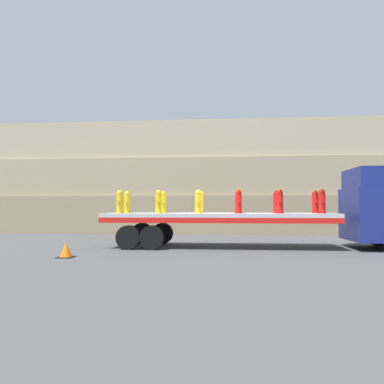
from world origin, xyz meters
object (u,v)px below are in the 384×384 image
fire_hydrant_red_far_4 (276,202)px  fire_hydrant_yellow_near_1 (159,202)px  fire_hydrant_yellow_far_0 (127,202)px  fire_hydrant_red_near_5 (322,202)px  fire_hydrant_red_far_5 (315,202)px  fire_hydrant_yellow_far_2 (200,202)px  truck_cab (380,208)px  fire_hydrant_yellow_far_1 (163,202)px  traffic_cone (66,250)px  fire_hydrant_yellow_near_0 (120,202)px  fire_hydrant_yellow_near_2 (198,202)px  fire_hydrant_red_near_3 (239,202)px  fire_hydrant_red_near_4 (280,202)px  flatbed_trailer (203,220)px  fire_hydrant_red_far_3 (238,202)px

fire_hydrant_red_far_4 → fire_hydrant_yellow_near_1: bearing=-166.8°
fire_hydrant_yellow_far_0 → fire_hydrant_red_near_5: bearing=-8.0°
fire_hydrant_red_far_5 → fire_hydrant_yellow_far_2: bearing=180.0°
truck_cab → fire_hydrant_yellow_far_1: truck_cab is taller
traffic_cone → fire_hydrant_yellow_near_0: bearing=73.5°
fire_hydrant_yellow_near_2 → fire_hydrant_red_near_3: same height
truck_cab → fire_hydrant_red_near_4: truck_cab is taller
fire_hydrant_red_far_5 → flatbed_trailer: bearing=-173.1°
fire_hydrant_yellow_far_1 → fire_hydrant_yellow_near_2: 1.88m
fire_hydrant_yellow_far_1 → fire_hydrant_red_near_3: same height
fire_hydrant_yellow_far_2 → fire_hydrant_red_far_4: same height
fire_hydrant_red_near_5 → traffic_cone: size_ratio=1.85×
fire_hydrant_yellow_far_1 → fire_hydrant_red_far_5: bearing=0.0°
fire_hydrant_red_near_5 → traffic_cone: bearing=-161.2°
fire_hydrant_yellow_near_0 → fire_hydrant_yellow_near_2: (3.07, 0.00, 0.00)m
flatbed_trailer → fire_hydrant_yellow_near_0: 3.34m
fire_hydrant_yellow_far_0 → fire_hydrant_yellow_near_2: 3.26m
fire_hydrant_yellow_near_0 → fire_hydrant_yellow_near_1: 1.54m
truck_cab → fire_hydrant_yellow_near_1: truck_cab is taller
fire_hydrant_yellow_far_2 → fire_hydrant_red_near_5: same height
truck_cab → fire_hydrant_red_near_3: truck_cab is taller
fire_hydrant_red_near_5 → fire_hydrant_red_far_5: size_ratio=1.00×
fire_hydrant_yellow_far_0 → fire_hydrant_red_far_4: 6.15m
truck_cab → fire_hydrant_yellow_near_2: bearing=-175.5°
flatbed_trailer → fire_hydrant_yellow_far_1: fire_hydrant_yellow_far_1 is taller
fire_hydrant_red_near_4 → fire_hydrant_yellow_far_0: bearing=170.0°
fire_hydrant_red_near_3 → fire_hydrant_red_far_3: bearing=90.0°
fire_hydrant_red_far_3 → fire_hydrant_red_far_5: bearing=0.0°
fire_hydrant_yellow_near_1 → traffic_cone: fire_hydrant_yellow_near_1 is taller
fire_hydrant_red_far_5 → traffic_cone: bearing=-155.0°
fire_hydrant_yellow_far_0 → fire_hydrant_red_near_4: same height
fire_hydrant_yellow_near_0 → fire_hydrant_red_far_3: bearing=13.2°
fire_hydrant_red_near_4 → fire_hydrant_red_near_3: bearing=180.0°
fire_hydrant_red_far_4 → fire_hydrant_yellow_far_0: bearing=180.0°
fire_hydrant_red_near_4 → fire_hydrant_red_far_4: bearing=90.0°
fire_hydrant_yellow_far_2 → fire_hydrant_red_near_3: bearing=-35.1°
traffic_cone → fire_hydrant_yellow_near_2: bearing=36.5°
truck_cab → fire_hydrant_yellow_near_1: (-8.43, -0.54, 0.24)m
fire_hydrant_yellow_near_0 → fire_hydrant_yellow_far_2: size_ratio=1.00×
fire_hydrant_red_far_3 → traffic_cone: bearing=-143.9°
fire_hydrant_red_near_4 → fire_hydrant_red_far_5: 1.88m
fire_hydrant_red_near_3 → traffic_cone: 6.39m
fire_hydrant_yellow_far_1 → fire_hydrant_red_near_4: bearing=-13.2°
flatbed_trailer → fire_hydrant_yellow_far_1: size_ratio=9.87×
fire_hydrant_yellow_near_1 → fire_hydrant_red_far_5: 6.24m
fire_hydrant_red_near_4 → fire_hydrant_red_near_5: bearing=0.0°
fire_hydrant_yellow_far_2 → fire_hydrant_red_far_4: bearing=0.0°
fire_hydrant_yellow_far_2 → fire_hydrant_red_far_3: 1.54m
fire_hydrant_red_near_4 → fire_hydrant_red_far_4: (0.00, 1.08, 0.00)m
truck_cab → fire_hydrant_yellow_near_0: size_ratio=3.38×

